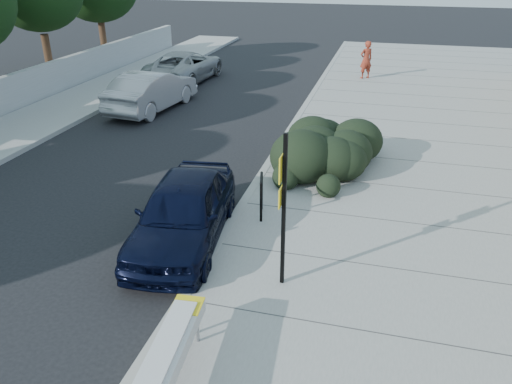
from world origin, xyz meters
TOP-DOWN VIEW (x-y plane):
  - ground at (0.00, 0.00)m, footprint 120.00×120.00m
  - sidewalk_near at (5.60, 5.00)m, footprint 11.20×50.00m
  - curb_near at (0.00, 5.00)m, footprint 0.22×50.00m
  - curb_far at (-8.00, 5.00)m, footprint 0.22×50.00m
  - bench at (0.60, -1.81)m, footprint 0.66×2.34m
  - bike_rack at (0.60, 3.50)m, footprint 0.21×0.67m
  - sign_post at (1.63, 0.98)m, footprint 0.11×0.34m
  - hedge at (1.79, 7.00)m, footprint 3.60×4.70m
  - sedan_navy at (-0.80, 2.13)m, footprint 2.29×4.57m
  - wagon_silver at (-6.00, 11.47)m, footprint 2.18×4.92m
  - suv_silver at (-6.65, 16.54)m, footprint 2.69×5.42m
  - pedestrian at (2.03, 18.77)m, footprint 0.79×0.73m

SIDE VIEW (x-z plane):
  - ground at x=0.00m, z-range 0.00..0.00m
  - sidewalk_near at x=5.60m, z-range 0.00..0.15m
  - curb_near at x=0.00m, z-range 0.00..0.17m
  - curb_far at x=-8.00m, z-range 0.00..0.17m
  - bench at x=0.60m, z-range 0.35..1.04m
  - suv_silver at x=-6.65m, z-range 0.00..1.48m
  - sedan_navy at x=-0.80m, z-range 0.00..1.50m
  - bike_rack at x=0.60m, z-range 0.25..1.25m
  - wagon_silver at x=-6.00m, z-range 0.00..1.57m
  - hedge at x=1.79m, z-range 0.15..1.73m
  - pedestrian at x=2.03m, z-range 0.15..1.96m
  - sign_post at x=1.63m, z-range 0.33..3.32m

